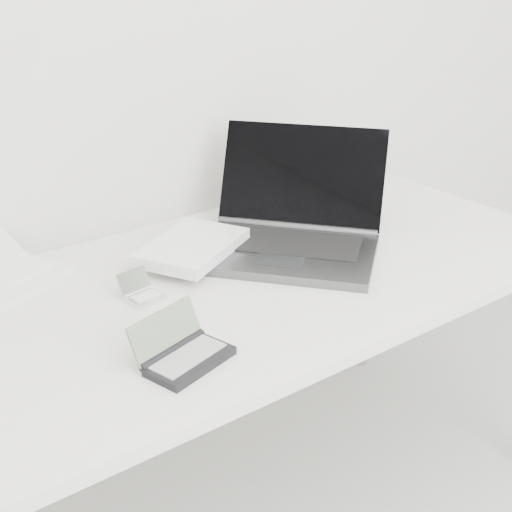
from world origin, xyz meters
TOP-DOWN VIEW (x-y plane):
  - desk at (0.00, 1.55)m, footprint 1.60×0.80m
  - laptop_large at (0.09, 1.63)m, footprint 0.71×0.60m
  - netbook_open_white at (-0.50, 1.86)m, footprint 0.32×0.34m
  - pda_silver at (-0.28, 1.58)m, footprint 0.08×0.09m
  - palmtop_charcoal at (-0.34, 1.32)m, footprint 0.19×0.16m

SIDE VIEW (x-z plane):
  - desk at x=0.00m, z-range 0.32..1.05m
  - pda_silver at x=-0.28m, z-range 0.71..0.77m
  - palmtop_charcoal at x=-0.34m, z-range 0.70..0.79m
  - netbook_open_white at x=-0.50m, z-range 0.70..0.80m
  - laptop_large at x=0.09m, z-range 0.64..0.91m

